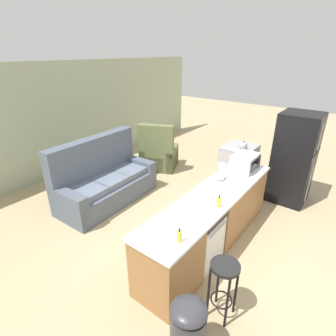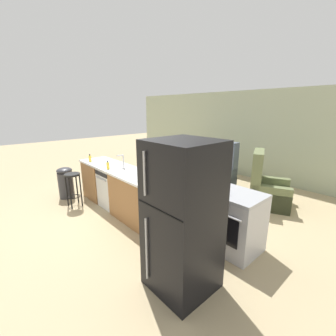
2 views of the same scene
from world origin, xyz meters
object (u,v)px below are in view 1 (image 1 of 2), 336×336
Objects in this scene: soap_bottle at (219,202)px; trash_bin at (188,332)px; dish_soap_bottle at (179,236)px; kettle at (243,146)px; armchair at (158,156)px; dishwasher at (197,236)px; stove_range at (238,165)px; microwave at (245,162)px; refrigerator at (294,159)px; paper_towel_roll at (221,172)px; couch at (104,182)px; bar_stool at (224,279)px.

soap_bottle is 1.55m from trash_bin.
soap_bottle is 1.00× the size of dish_soap_bottle.
armchair is (-0.27, 2.07, -0.64)m from kettle.
stove_range is (2.60, 0.55, 0.03)m from dishwasher.
microwave is 0.42× the size of armchair.
microwave is 2.44× the size of kettle.
trash_bin is 0.62× the size of armchair.
soap_bottle is at bearing -164.56° from kettle.
refrigerator reaches higher than stove_range.
trash_bin is (-2.10, -0.79, -0.66)m from paper_towel_roll.
trash_bin is 0.36× the size of couch.
couch is (-1.18, 2.39, -0.65)m from microwave.
bar_stool is at bearing -150.46° from paper_towel_roll.
dishwasher is 2.66m from stove_range.
stove_range is at bearing 21.26° from bar_stool.
soap_bottle is 0.24× the size of bar_stool.
armchair reaches higher than paper_towel_roll.
refrigerator is 2.40× the size of bar_stool.
refrigerator is 3.12m from armchair.
microwave is 2.84× the size of soap_bottle.
stove_range reaches higher than dishwasher.
paper_towel_roll is 0.82m from soap_bottle.
dishwasher is at bearing -97.40° from couch.
armchair reaches higher than soap_bottle.
armchair is (2.16, 2.49, -0.07)m from dishwasher.
couch reaches higher than dishwasher.
kettle is 3.23m from bar_stool.
bar_stool is (0.16, -0.49, -0.44)m from dish_soap_bottle.
kettle is (3.16, 0.62, 0.01)m from dish_soap_bottle.
kettle reaches higher than dish_soap_bottle.
armchair is (3.36, 3.14, -0.03)m from trash_bin.
soap_bottle is at bearing 33.35° from bar_stool.
stove_range is 3.19× the size of paper_towel_roll.
refrigerator reaches higher than dishwasher.
refrigerator reaches higher than bar_stool.
refrigerator is at bearing -8.03° from soap_bottle.
microwave is at bearing -153.57° from stove_range.
dish_soap_bottle is 2.84m from couch.
dishwasher is 4.77× the size of dish_soap_bottle.
paper_towel_roll is 0.14× the size of couch.
soap_bottle is 0.98m from bar_stool.
microwave is at bearing -155.72° from kettle.
microwave is 2.84× the size of dish_soap_bottle.
dish_soap_bottle is (-2.22, -0.20, -0.07)m from microwave.
paper_towel_roll reaches higher than trash_bin.
dishwasher reaches higher than trash_bin.
refrigerator is at bearing 2.44° from bar_stool.
armchair is at bearing 61.70° from paper_towel_roll.
paper_towel_roll reaches higher than microwave.
trash_bin is (-3.80, -0.10, -0.51)m from refrigerator.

